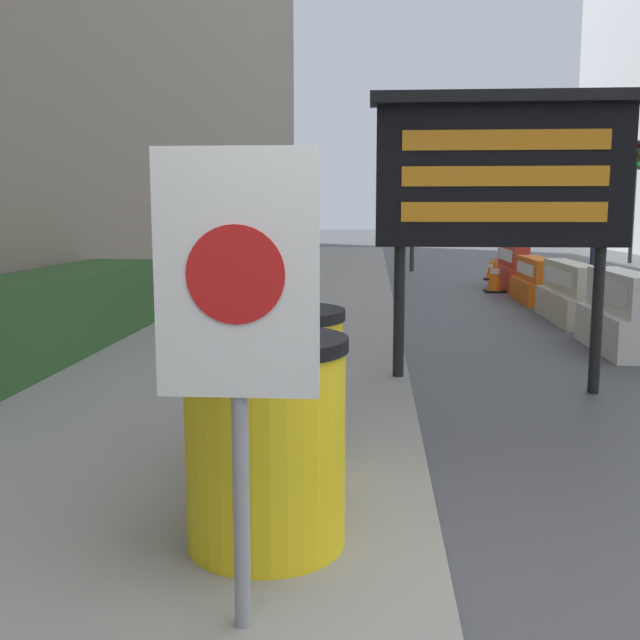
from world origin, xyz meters
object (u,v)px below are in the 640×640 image
at_px(jersey_barrier_white, 622,316).
at_px(traffic_cone_near, 491,268).
at_px(traffic_cone_mid, 607,306).
at_px(traffic_cone_far, 495,275).
at_px(message_board, 502,174).
at_px(traffic_light_near_curb, 414,146).
at_px(warning_sign, 237,310).
at_px(jersey_barrier_cream, 569,296).
at_px(jersey_barrier_orange_far, 536,283).
at_px(pedestrian_worker, 597,234).
at_px(traffic_light_far_side, 636,175).
at_px(jersey_barrier_red_striped, 513,269).
at_px(barrel_drum_foreground, 265,441).
at_px(barrel_drum_middle, 280,391).

distance_m(jersey_barrier_white, traffic_cone_near, 8.94).
bearing_deg(traffic_cone_mid, traffic_cone_far, 99.94).
distance_m(message_board, traffic_light_near_curb, 13.42).
xyz_separation_m(warning_sign, jersey_barrier_cream, (3.32, 8.61, -0.91)).
bearing_deg(traffic_cone_mid, traffic_cone_near, 93.63).
bearing_deg(jersey_barrier_orange_far, pedestrian_worker, 65.35).
bearing_deg(traffic_cone_far, traffic_light_near_curb, 105.47).
bearing_deg(traffic_light_near_curb, traffic_cone_far, -74.53).
relative_size(message_board, pedestrian_worker, 1.53).
bearing_deg(traffic_light_far_side, jersey_barrier_red_striped, -122.32).
bearing_deg(traffic_cone_far, jersey_barrier_white, -85.82).
distance_m(barrel_drum_foreground, pedestrian_worker, 17.33).
xyz_separation_m(warning_sign, message_board, (1.57, 4.20, 0.64)).
bearing_deg(barrel_drum_middle, traffic_cone_far, 74.94).
xyz_separation_m(barrel_drum_middle, jersey_barrier_cream, (3.39, 6.98, -0.22)).
bearing_deg(jersey_barrier_red_striped, barrel_drum_middle, -106.33).
xyz_separation_m(traffic_cone_mid, traffic_cone_far, (-0.80, 4.56, 0.04)).
distance_m(barrel_drum_middle, jersey_barrier_white, 5.75).
relative_size(jersey_barrier_white, traffic_light_far_side, 0.46).
height_order(message_board, traffic_light_near_curb, traffic_light_near_curb).
xyz_separation_m(warning_sign, traffic_light_near_curb, (1.47, 17.55, 1.99)).
relative_size(message_board, jersey_barrier_orange_far, 1.51).
bearing_deg(pedestrian_worker, jersey_barrier_red_striped, -122.69).
height_order(jersey_barrier_orange_far, traffic_cone_near, jersey_barrier_orange_far).
height_order(barrel_drum_foreground, jersey_barrier_orange_far, barrel_drum_foreground).
distance_m(barrel_drum_middle, warning_sign, 1.77).
height_order(barrel_drum_middle, traffic_light_far_side, traffic_light_far_side).
relative_size(message_board, traffic_cone_near, 4.66).
bearing_deg(barrel_drum_middle, traffic_cone_mid, 59.52).
distance_m(message_board, jersey_barrier_orange_far, 7.15).
height_order(traffic_cone_near, traffic_cone_far, traffic_cone_far).
bearing_deg(pedestrian_worker, message_board, -105.83).
bearing_deg(jersey_barrier_red_striped, jersey_barrier_orange_far, -90.00).
xyz_separation_m(jersey_barrier_cream, pedestrian_worker, (2.75, 8.31, 0.63)).
distance_m(barrel_drum_foreground, jersey_barrier_cream, 8.59).
bearing_deg(jersey_barrier_orange_far, jersey_barrier_red_striped, 90.00).
xyz_separation_m(jersey_barrier_white, traffic_cone_far, (-0.46, 6.25, -0.05)).
bearing_deg(traffic_cone_near, traffic_cone_mid, -86.37).
distance_m(warning_sign, traffic_cone_mid, 8.82).
height_order(barrel_drum_foreground, traffic_cone_far, barrel_drum_foreground).
distance_m(warning_sign, message_board, 4.52).
relative_size(barrel_drum_foreground, barrel_drum_middle, 1.00).
height_order(warning_sign, traffic_cone_near, warning_sign).
xyz_separation_m(message_board, traffic_cone_far, (1.30, 8.32, -1.58)).
xyz_separation_m(traffic_cone_near, traffic_light_far_side, (5.13, 5.90, 2.40)).
xyz_separation_m(barrel_drum_foreground, traffic_cone_near, (3.22, 14.51, -0.33)).
distance_m(message_board, jersey_barrier_white, 3.12).
bearing_deg(message_board, warning_sign, -110.46).
bearing_deg(message_board, traffic_cone_near, 81.54).
bearing_deg(message_board, jersey_barrier_white, 49.72).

